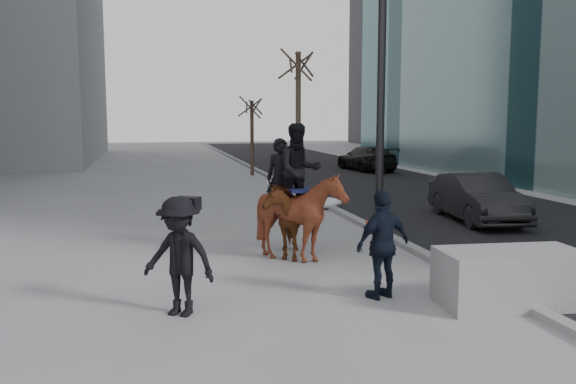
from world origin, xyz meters
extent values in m
plane|color=gray|center=(0.00, 0.00, 0.00)|extent=(120.00, 120.00, 0.00)
cube|color=black|center=(7.00, 10.00, 0.01)|extent=(8.00, 90.00, 0.01)
cube|color=gray|center=(3.00, 10.00, 0.06)|extent=(0.25, 90.00, 0.12)
cube|color=gray|center=(2.87, -1.66, 0.43)|extent=(2.24, 1.24, 0.87)
imported|color=black|center=(6.30, 5.33, 0.67)|extent=(1.89, 4.21, 1.34)
imported|color=black|center=(8.82, 21.10, 0.66)|extent=(2.26, 4.72, 1.33)
imported|color=#4B180F|center=(0.16, 2.46, 0.80)|extent=(1.19, 2.02, 1.60)
imported|color=black|center=(0.16, 2.61, 1.62)|extent=(0.67, 0.50, 1.68)
cube|color=#0E1435|center=(0.16, 2.61, 1.26)|extent=(0.57, 0.64, 0.06)
imported|color=#471F0E|center=(0.42, 1.88, 0.91)|extent=(1.58, 1.75, 1.81)
imported|color=black|center=(0.42, 2.03, 1.82)|extent=(0.97, 0.78, 1.89)
cube|color=#0F1338|center=(0.42, 2.03, 1.43)|extent=(0.52, 0.59, 0.06)
imported|color=black|center=(1.09, -0.85, 0.88)|extent=(1.11, 0.75, 1.75)
cylinder|color=red|center=(1.04, -0.30, 1.15)|extent=(0.04, 0.18, 0.07)
imported|color=black|center=(-2.13, -1.00, 0.88)|extent=(1.31, 1.16, 1.75)
cube|color=black|center=(-1.98, -0.75, 1.62)|extent=(0.42, 0.38, 0.20)
cylinder|color=black|center=(2.60, 3.22, 4.50)|extent=(0.18, 0.18, 9.00)
ellipsoid|color=white|center=(2.70, 8.54, 0.18)|extent=(1.43, 0.91, 0.36)
ellipsoid|color=white|center=(2.70, 14.78, 0.14)|extent=(1.10, 0.70, 0.28)
camera|label=1|loc=(-2.49, -9.82, 2.91)|focal=38.00mm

